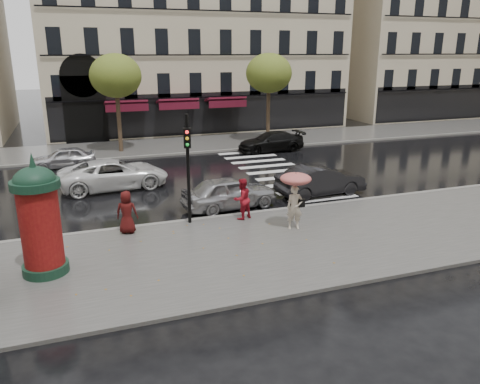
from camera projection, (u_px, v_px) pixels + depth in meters
name	position (u px, v px, depth m)	size (l,w,h in m)	color
ground	(231.00, 247.00, 16.82)	(160.00, 160.00, 0.00)	black
near_sidewalk	(236.00, 251.00, 16.35)	(90.00, 7.00, 0.12)	#474744
far_sidewalk	(148.00, 147.00, 33.93)	(90.00, 6.00, 0.12)	#474744
near_kerb	(209.00, 219.00, 19.50)	(90.00, 0.25, 0.14)	slate
far_kerb	(155.00, 156.00, 31.22)	(90.00, 0.25, 0.14)	slate
zebra_crossing	(276.00, 171.00, 27.40)	(3.60, 11.75, 0.01)	silver
bldg_far_right	(436.00, 8.00, 51.51)	(24.00, 14.00, 22.90)	#B7A88C
tree_far_left	(116.00, 76.00, 30.91)	(3.40, 3.40, 6.64)	#38281C
tree_far_right	(269.00, 74.00, 34.44)	(3.40, 3.40, 6.64)	#38281C
woman_umbrella	(295.00, 191.00, 17.86)	(1.19, 1.19, 2.30)	beige
woman_red	(242.00, 199.00, 19.11)	(0.83, 0.65, 1.71)	maroon
man_burgundy	(127.00, 212.00, 17.63)	(0.81, 0.53, 1.65)	#410D0D
morris_column	(39.00, 217.00, 14.14)	(1.43, 1.43, 3.85)	#133323
traffic_light	(188.00, 159.00, 18.09)	(0.31, 0.43, 4.37)	black
car_silver	(229.00, 192.00, 20.82)	(1.72, 4.27, 1.46)	#A1A2A6
car_darkgrey	(321.00, 180.00, 22.77)	(1.54, 4.41, 1.45)	black
car_white	(114.00, 174.00, 23.82)	(2.50, 5.42, 1.51)	white
car_black	(271.00, 142.00, 32.71)	(1.90, 4.68, 1.36)	black
car_far_silver	(64.00, 158.00, 28.10)	(1.48, 3.67, 1.25)	silver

